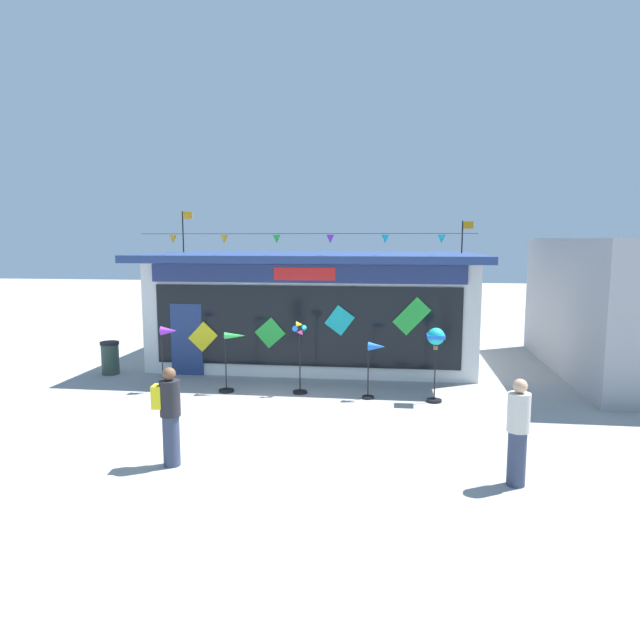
{
  "coord_description": "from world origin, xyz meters",
  "views": [
    {
      "loc": [
        2.69,
        -11.53,
        3.76
      ],
      "look_at": [
        0.81,
        2.77,
        1.75
      ],
      "focal_mm": 32.49,
      "sensor_mm": 36.0,
      "label": 1
    }
  ],
  "objects_px": {
    "wind_spinner_center_left": "(300,354)",
    "trash_bin": "(110,358)",
    "wind_spinner_left": "(231,356)",
    "kite_shop_building": "(318,306)",
    "wind_spinner_far_left": "(167,344)",
    "wind_spinner_right": "(436,343)",
    "wind_spinner_center_right": "(374,358)",
    "person_mid_plaza": "(518,432)",
    "person_near_camera": "(169,414)"
  },
  "relations": [
    {
      "from": "wind_spinner_center_left",
      "to": "trash_bin",
      "type": "xyz_separation_m",
      "value": [
        -5.63,
        1.36,
        -0.53
      ]
    },
    {
      "from": "wind_spinner_left",
      "to": "kite_shop_building",
      "type": "bearing_deg",
      "value": 69.83
    },
    {
      "from": "kite_shop_building",
      "to": "trash_bin",
      "type": "xyz_separation_m",
      "value": [
        -5.51,
        -2.85,
        -1.23
      ]
    },
    {
      "from": "wind_spinner_center_left",
      "to": "trash_bin",
      "type": "relative_size",
      "value": 1.94
    },
    {
      "from": "wind_spinner_far_left",
      "to": "wind_spinner_center_left",
      "type": "xyz_separation_m",
      "value": [
        3.31,
        0.15,
        -0.18
      ]
    },
    {
      "from": "wind_spinner_far_left",
      "to": "wind_spinner_right",
      "type": "bearing_deg",
      "value": -1.54
    },
    {
      "from": "wind_spinner_left",
      "to": "wind_spinner_center_right",
      "type": "relative_size",
      "value": 1.1
    },
    {
      "from": "wind_spinner_left",
      "to": "wind_spinner_center_left",
      "type": "height_order",
      "value": "wind_spinner_center_left"
    },
    {
      "from": "wind_spinner_left",
      "to": "person_mid_plaza",
      "type": "height_order",
      "value": "person_mid_plaza"
    },
    {
      "from": "wind_spinner_far_left",
      "to": "kite_shop_building",
      "type": "bearing_deg",
      "value": 53.82
    },
    {
      "from": "wind_spinner_left",
      "to": "person_mid_plaza",
      "type": "xyz_separation_m",
      "value": [
        5.88,
        -4.78,
        -0.05
      ]
    },
    {
      "from": "person_near_camera",
      "to": "person_mid_plaza",
      "type": "distance_m",
      "value": 5.58
    },
    {
      "from": "wind_spinner_far_left",
      "to": "wind_spinner_left",
      "type": "distance_m",
      "value": 1.64
    },
    {
      "from": "wind_spinner_right",
      "to": "trash_bin",
      "type": "xyz_separation_m",
      "value": [
        -8.86,
        1.68,
        -0.94
      ]
    },
    {
      "from": "person_near_camera",
      "to": "kite_shop_building",
      "type": "bearing_deg",
      "value": -15.01
    },
    {
      "from": "kite_shop_building",
      "to": "trash_bin",
      "type": "bearing_deg",
      "value": -152.6
    },
    {
      "from": "person_near_camera",
      "to": "trash_bin",
      "type": "relative_size",
      "value": 1.82
    },
    {
      "from": "wind_spinner_left",
      "to": "person_near_camera",
      "type": "bearing_deg",
      "value": -86.35
    },
    {
      "from": "person_near_camera",
      "to": "wind_spinner_left",
      "type": "bearing_deg",
      "value": -3.29
    },
    {
      "from": "wind_spinner_left",
      "to": "trash_bin",
      "type": "relative_size",
      "value": 1.63
    },
    {
      "from": "wind_spinner_center_right",
      "to": "trash_bin",
      "type": "bearing_deg",
      "value": 167.91
    },
    {
      "from": "wind_spinner_left",
      "to": "wind_spinner_center_right",
      "type": "bearing_deg",
      "value": -2.56
    },
    {
      "from": "trash_bin",
      "to": "kite_shop_building",
      "type": "bearing_deg",
      "value": 27.4
    },
    {
      "from": "wind_spinner_left",
      "to": "trash_bin",
      "type": "distance_m",
      "value": 4.21
    },
    {
      "from": "wind_spinner_right",
      "to": "person_mid_plaza",
      "type": "relative_size",
      "value": 1.04
    },
    {
      "from": "wind_spinner_right",
      "to": "person_near_camera",
      "type": "xyz_separation_m",
      "value": [
        -4.63,
        -4.47,
        -0.52
      ]
    },
    {
      "from": "wind_spinner_left",
      "to": "wind_spinner_center_left",
      "type": "distance_m",
      "value": 1.7
    },
    {
      "from": "kite_shop_building",
      "to": "person_near_camera",
      "type": "distance_m",
      "value": 9.13
    },
    {
      "from": "kite_shop_building",
      "to": "wind_spinner_left",
      "type": "bearing_deg",
      "value": -110.17
    },
    {
      "from": "wind_spinner_right",
      "to": "kite_shop_building",
      "type": "bearing_deg",
      "value": 126.42
    },
    {
      "from": "wind_spinner_center_left",
      "to": "wind_spinner_center_right",
      "type": "bearing_deg",
      "value": -7.45
    },
    {
      "from": "wind_spinner_left",
      "to": "trash_bin",
      "type": "height_order",
      "value": "wind_spinner_left"
    },
    {
      "from": "kite_shop_building",
      "to": "person_mid_plaza",
      "type": "height_order",
      "value": "kite_shop_building"
    },
    {
      "from": "person_mid_plaza",
      "to": "trash_bin",
      "type": "height_order",
      "value": "person_mid_plaza"
    },
    {
      "from": "person_near_camera",
      "to": "trash_bin",
      "type": "bearing_deg",
      "value": 27.59
    },
    {
      "from": "trash_bin",
      "to": "wind_spinner_center_right",
      "type": "bearing_deg",
      "value": -12.09
    },
    {
      "from": "wind_spinner_left",
      "to": "wind_spinner_right",
      "type": "distance_m",
      "value": 4.96
    },
    {
      "from": "kite_shop_building",
      "to": "person_mid_plaza",
      "type": "relative_size",
      "value": 5.73
    },
    {
      "from": "wind_spinner_center_left",
      "to": "wind_spinner_center_right",
      "type": "distance_m",
      "value": 1.84
    },
    {
      "from": "kite_shop_building",
      "to": "wind_spinner_center_left",
      "type": "xyz_separation_m",
      "value": [
        0.12,
        -4.21,
        -0.7
      ]
    },
    {
      "from": "kite_shop_building",
      "to": "person_mid_plaza",
      "type": "distance_m",
      "value": 10.07
    },
    {
      "from": "wind_spinner_left",
      "to": "wind_spinner_center_right",
      "type": "xyz_separation_m",
      "value": [
        3.52,
        -0.16,
        0.08
      ]
    },
    {
      "from": "wind_spinner_left",
      "to": "person_near_camera",
      "type": "relative_size",
      "value": 0.9
    },
    {
      "from": "kite_shop_building",
      "to": "wind_spinner_center_right",
      "type": "height_order",
      "value": "kite_shop_building"
    },
    {
      "from": "wind_spinner_far_left",
      "to": "wind_spinner_center_right",
      "type": "relative_size",
      "value": 1.19
    },
    {
      "from": "wind_spinner_left",
      "to": "person_mid_plaza",
      "type": "bearing_deg",
      "value": -39.1
    },
    {
      "from": "wind_spinner_far_left",
      "to": "person_near_camera",
      "type": "distance_m",
      "value": 5.03
    },
    {
      "from": "trash_bin",
      "to": "wind_spinner_center_left",
      "type": "bearing_deg",
      "value": -13.56
    },
    {
      "from": "wind_spinner_center_left",
      "to": "trash_bin",
      "type": "height_order",
      "value": "wind_spinner_center_left"
    },
    {
      "from": "wind_spinner_center_left",
      "to": "wind_spinner_right",
      "type": "height_order",
      "value": "wind_spinner_center_left"
    }
  ]
}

